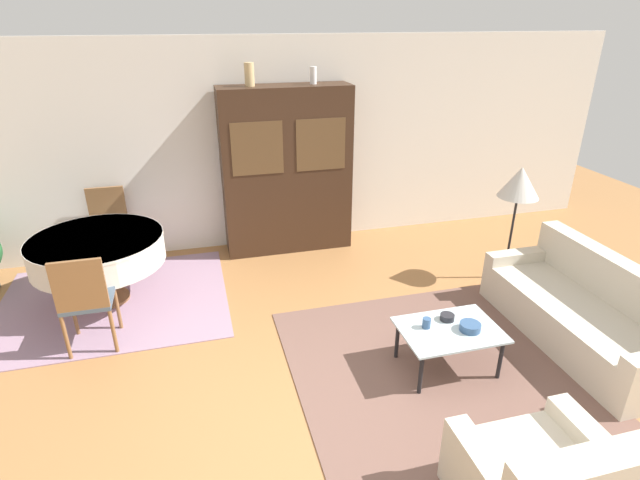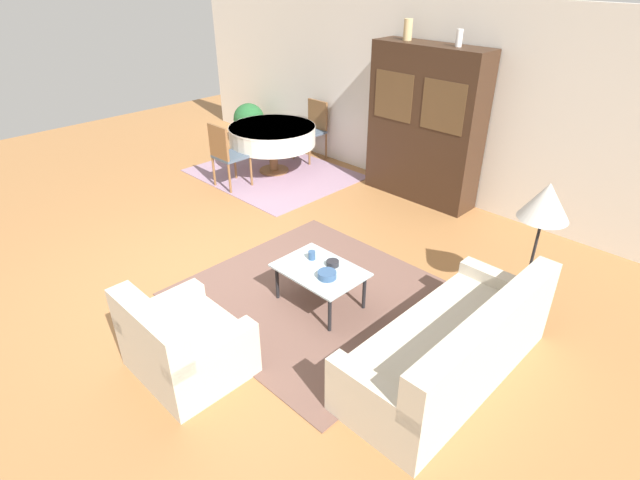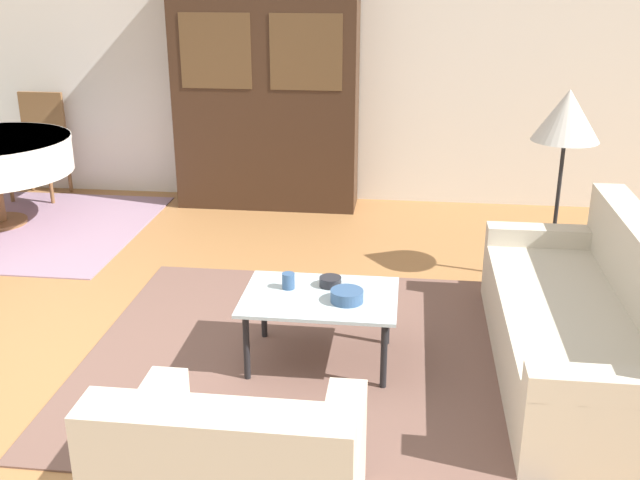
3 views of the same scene
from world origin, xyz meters
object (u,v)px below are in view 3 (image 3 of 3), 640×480
(bowl, at_px, (347,296))
(dining_chair_far, at_px, (40,138))
(couch, at_px, (589,326))
(display_cabinet, at_px, (267,91))
(floor_lamp, at_px, (567,121))
(bowl_small, at_px, (330,282))
(cup, at_px, (288,281))
(coffee_table, at_px, (320,302))

(bowl, bearing_deg, dining_chair_far, 137.17)
(couch, distance_m, display_cabinet, 3.77)
(floor_lamp, bearing_deg, bowl_small, -139.95)
(couch, distance_m, cup, 1.69)
(cup, xyz_separation_m, bowl_small, (0.23, 0.06, -0.02))
(display_cabinet, relative_size, bowl, 11.76)
(coffee_table, xyz_separation_m, display_cabinet, (-0.84, 2.91, 0.69))
(coffee_table, xyz_separation_m, bowl_small, (0.04, 0.14, 0.07))
(display_cabinet, xyz_separation_m, bowl_small, (0.88, -2.78, -0.62))
(display_cabinet, bearing_deg, bowl_small, -72.35)
(display_cabinet, bearing_deg, dining_chair_far, 179.21)
(floor_lamp, bearing_deg, cup, -142.73)
(couch, distance_m, floor_lamp, 1.57)
(couch, xyz_separation_m, coffee_table, (-1.49, -0.06, 0.09))
(dining_chair_far, height_order, bowl_small, dining_chair_far)
(coffee_table, relative_size, dining_chair_far, 0.88)
(dining_chair_far, bearing_deg, cup, 135.25)
(couch, distance_m, dining_chair_far, 5.42)
(coffee_table, bearing_deg, cup, 158.81)
(cup, bearing_deg, bowl, -21.35)
(couch, xyz_separation_m, floor_lamp, (0.02, 1.30, 0.88))
(display_cabinet, xyz_separation_m, bowl, (1.00, -2.98, -0.62))
(floor_lamp, bearing_deg, dining_chair_far, 161.02)
(couch, distance_m, bowl_small, 1.46)
(display_cabinet, xyz_separation_m, dining_chair_far, (-2.25, 0.03, -0.50))
(display_cabinet, distance_m, bowl, 3.20)
(couch, relative_size, coffee_table, 2.35)
(coffee_table, relative_size, display_cabinet, 0.41)
(floor_lamp, bearing_deg, couch, -90.76)
(bowl, relative_size, bowl_small, 1.43)
(floor_lamp, relative_size, bowl, 7.59)
(couch, bearing_deg, bowl, 95.23)
(bowl, bearing_deg, bowl_small, 119.75)
(display_cabinet, xyz_separation_m, cup, (0.65, -2.84, -0.60))
(display_cabinet, relative_size, floor_lamp, 1.55)
(dining_chair_far, bearing_deg, couch, 147.77)
(coffee_table, xyz_separation_m, cup, (-0.19, 0.07, 0.09))
(couch, xyz_separation_m, bowl_small, (-1.44, 0.08, 0.16))
(coffee_table, height_order, display_cabinet, display_cabinet)
(cup, bearing_deg, couch, -0.46)
(floor_lamp, distance_m, cup, 2.24)
(display_cabinet, bearing_deg, cup, -77.10)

